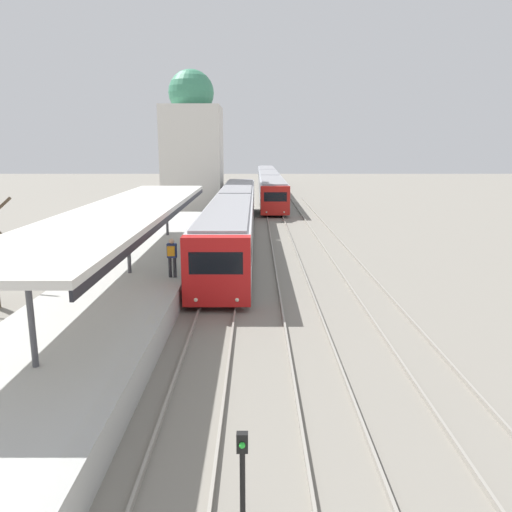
{
  "coord_description": "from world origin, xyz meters",
  "views": [
    {
      "loc": [
        1.55,
        -2.4,
        6.41
      ],
      "look_at": [
        1.65,
        19.22,
        1.67
      ],
      "focal_mm": 35.0,
      "sensor_mm": 36.0,
      "label": 1
    }
  ],
  "objects_px": {
    "train_near": "(232,213)",
    "train_far": "(266,182)",
    "person_on_platform": "(169,255)",
    "signal_post_near": "(240,464)"
  },
  "relations": [
    {
      "from": "train_near",
      "to": "train_far",
      "type": "distance_m",
      "value": 34.07
    },
    {
      "from": "train_near",
      "to": "person_on_platform",
      "type": "bearing_deg",
      "value": -97.56
    },
    {
      "from": "train_near",
      "to": "train_far",
      "type": "height_order",
      "value": "train_near"
    },
    {
      "from": "person_on_platform",
      "to": "signal_post_near",
      "type": "height_order",
      "value": "person_on_platform"
    },
    {
      "from": "train_near",
      "to": "train_far",
      "type": "xyz_separation_m",
      "value": [
        3.31,
        33.91,
        -0.06
      ]
    },
    {
      "from": "train_near",
      "to": "train_far",
      "type": "bearing_deg",
      "value": 84.43
    },
    {
      "from": "train_near",
      "to": "signal_post_near",
      "type": "bearing_deg",
      "value": -87.31
    },
    {
      "from": "person_on_platform",
      "to": "signal_post_near",
      "type": "xyz_separation_m",
      "value": [
        3.31,
        -12.81,
        -0.96
      ]
    },
    {
      "from": "train_near",
      "to": "signal_post_near",
      "type": "relative_size",
      "value": 20.91
    },
    {
      "from": "train_far",
      "to": "signal_post_near",
      "type": "relative_size",
      "value": 29.83
    }
  ]
}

